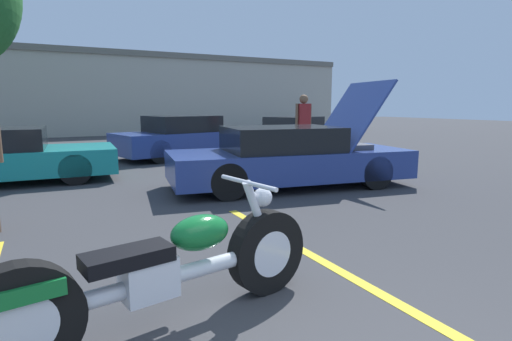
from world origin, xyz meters
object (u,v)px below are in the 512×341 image
motorcycle (166,272)px  spectator_by_show_car (303,122)px  show_car_hood_open (291,157)px  parked_car_right_row (296,131)px  parked_car_mid_right_row (186,138)px  parked_car_mid_left_row (0,157)px

motorcycle → spectator_by_show_car: spectator_by_show_car is taller
show_car_hood_open → spectator_by_show_car: show_car_hood_open is taller
show_car_hood_open → parked_car_right_row: size_ratio=1.01×
parked_car_mid_right_row → parked_car_right_row: bearing=4.9°
parked_car_mid_right_row → spectator_by_show_car: bearing=-57.0°
show_car_hood_open → parked_car_mid_left_row: size_ratio=1.11×
parked_car_mid_left_row → spectator_by_show_car: 7.24m
motorcycle → parked_car_mid_right_row: 9.67m
motorcycle → show_car_hood_open: 5.19m
parked_car_right_row → motorcycle: bearing=-148.5°
parked_car_mid_right_row → motorcycle: bearing=-121.3°
show_car_hood_open → spectator_by_show_car: (2.19, 2.78, 0.55)m
show_car_hood_open → parked_car_mid_left_row: show_car_hood_open is taller
motorcycle → parked_car_mid_left_row: bearing=92.3°
show_car_hood_open → parked_car_right_row: bearing=65.4°
parked_car_mid_right_row → spectator_by_show_car: (2.57, -2.53, 0.53)m
motorcycle → parked_car_mid_left_row: parked_car_mid_left_row is taller
show_car_hood_open → parked_car_mid_left_row: 5.85m
motorcycle → spectator_by_show_car: bearing=39.0°
parked_car_right_row → parked_car_mid_right_row: size_ratio=1.05×
motorcycle → parked_car_mid_right_row: size_ratio=0.55×
parked_car_right_row → spectator_by_show_car: spectator_by_show_car is taller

